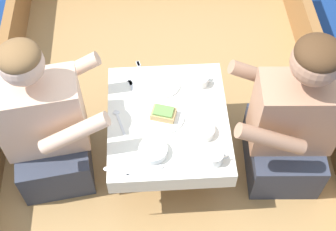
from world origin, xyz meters
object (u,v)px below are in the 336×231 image
Objects in this scene: person_starboard at (291,124)px; sandwich at (163,113)px; person_port at (47,127)px; coffee_cup_port at (215,157)px; coffee_cup_starboard at (201,81)px.

person_starboard reaches higher than sandwich.
sandwich is at bearing -6.51° from person_port.
person_port is 1.20m from person_starboard.
person_starboard reaches higher than coffee_cup_port.
coffee_cup_port is at bearing -87.88° from coffee_cup_starboard.
person_starboard is 0.50m from coffee_cup_starboard.
person_starboard is 0.63m from sandwich.
sandwich is (0.58, 0.02, 0.04)m from person_port.
person_port is 0.81m from coffee_cup_starboard.
person_port is at bearing 162.96° from coffee_cup_port.
sandwich is at bearing -135.73° from coffee_cup_starboard.
person_port reaches higher than coffee_cup_port.
person_port is at bearing -0.02° from person_starboard.
person_port is 0.98× the size of person_starboard.
person_starboard is 9.16× the size of coffee_cup_starboard.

